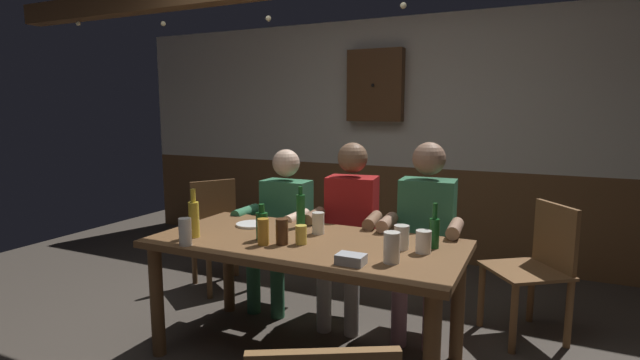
% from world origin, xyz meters
% --- Properties ---
extents(back_wall_upper, '(6.40, 0.12, 1.46)m').
position_xyz_m(back_wall_upper, '(0.00, 2.45, 1.64)').
color(back_wall_upper, beige).
extents(back_wall_wainscot, '(6.40, 0.12, 0.91)m').
position_xyz_m(back_wall_wainscot, '(0.00, 2.45, 0.46)').
color(back_wall_wainscot, brown).
rests_on(back_wall_wainscot, ground_plane).
extents(dining_table, '(1.81, 0.87, 0.72)m').
position_xyz_m(dining_table, '(0.00, 0.18, 0.63)').
color(dining_table, brown).
rests_on(dining_table, ground_plane).
extents(person_0, '(0.51, 0.49, 1.18)m').
position_xyz_m(person_0, '(-0.54, 0.84, 0.65)').
color(person_0, '#33724C').
rests_on(person_0, ground_plane).
extents(person_1, '(0.52, 0.57, 1.25)m').
position_xyz_m(person_1, '(0.01, 0.84, 0.69)').
color(person_1, '#AD1919').
rests_on(person_1, ground_plane).
extents(person_2, '(0.51, 0.54, 1.27)m').
position_xyz_m(person_2, '(0.55, 0.85, 0.70)').
color(person_2, '#33724C').
rests_on(person_2, ground_plane).
extents(chair_empty_near_left, '(0.61, 0.61, 0.88)m').
position_xyz_m(chair_empty_near_left, '(1.23, 1.08, 0.48)').
color(chair_empty_near_left, brown).
rests_on(chair_empty_near_left, ground_plane).
extents(chair_empty_far_end, '(0.61, 0.61, 0.88)m').
position_xyz_m(chair_empty_far_end, '(-1.23, 0.96, 0.48)').
color(chair_empty_far_end, brown).
rests_on(chair_empty_far_end, ground_plane).
extents(condiment_caddy, '(0.14, 0.10, 0.05)m').
position_xyz_m(condiment_caddy, '(0.40, -0.10, 0.75)').
color(condiment_caddy, '#B2B7BC').
rests_on(condiment_caddy, dining_table).
extents(plate_0, '(0.21, 0.21, 0.01)m').
position_xyz_m(plate_0, '(-0.48, 0.35, 0.73)').
color(plate_0, white).
rests_on(plate_0, dining_table).
extents(bottle_0, '(0.05, 0.05, 0.25)m').
position_xyz_m(bottle_0, '(0.71, 0.36, 0.82)').
color(bottle_0, '#195923').
rests_on(bottle_0, dining_table).
extents(bottle_1, '(0.07, 0.07, 0.21)m').
position_xyz_m(bottle_1, '(-0.24, 0.10, 0.81)').
color(bottle_1, '#195923').
rests_on(bottle_1, dining_table).
extents(bottle_2, '(0.06, 0.06, 0.27)m').
position_xyz_m(bottle_2, '(-0.18, 0.46, 0.84)').
color(bottle_2, '#195923').
rests_on(bottle_2, dining_table).
extents(bottle_3, '(0.06, 0.06, 0.29)m').
position_xyz_m(bottle_3, '(-0.64, -0.03, 0.84)').
color(bottle_3, gold).
rests_on(bottle_3, dining_table).
extents(pint_glass_0, '(0.06, 0.06, 0.15)m').
position_xyz_m(pint_glass_0, '(-0.18, 0.01, 0.80)').
color(pint_glass_0, gold).
rests_on(pint_glass_0, dining_table).
extents(pint_glass_1, '(0.08, 0.08, 0.13)m').
position_xyz_m(pint_glass_1, '(0.55, 0.26, 0.79)').
color(pint_glass_1, white).
rests_on(pint_glass_1, dining_table).
extents(pint_glass_2, '(0.07, 0.07, 0.16)m').
position_xyz_m(pint_glass_2, '(-0.57, -0.19, 0.80)').
color(pint_glass_2, white).
rests_on(pint_glass_2, dining_table).
extents(pint_glass_3, '(0.08, 0.08, 0.12)m').
position_xyz_m(pint_glass_3, '(0.67, 0.24, 0.79)').
color(pint_glass_3, white).
rests_on(pint_glass_3, dining_table).
extents(pint_glass_4, '(0.07, 0.07, 0.11)m').
position_xyz_m(pint_glass_4, '(0.01, 0.11, 0.78)').
color(pint_glass_4, '#E5C64C').
rests_on(pint_glass_4, dining_table).
extents(pint_glass_5, '(0.07, 0.07, 0.15)m').
position_xyz_m(pint_glass_5, '(-0.08, 0.06, 0.80)').
color(pint_glass_5, '#4C2D19').
rests_on(pint_glass_5, dining_table).
extents(pint_glass_6, '(0.08, 0.08, 0.16)m').
position_xyz_m(pint_glass_6, '(0.57, 0.01, 0.80)').
color(pint_glass_6, white).
rests_on(pint_glass_6, dining_table).
extents(pint_glass_7, '(0.07, 0.07, 0.13)m').
position_xyz_m(pint_glass_7, '(-0.00, 0.36, 0.79)').
color(pint_glass_7, white).
rests_on(pint_glass_7, dining_table).
extents(wall_dart_cabinet, '(0.56, 0.15, 0.70)m').
position_xyz_m(wall_dart_cabinet, '(-0.32, 2.32, 1.72)').
color(wall_dart_cabinet, brown).
extents(string_lights, '(4.52, 0.04, 0.14)m').
position_xyz_m(string_lights, '(0.00, 0.54, 2.11)').
color(string_lights, '#F9EAB2').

